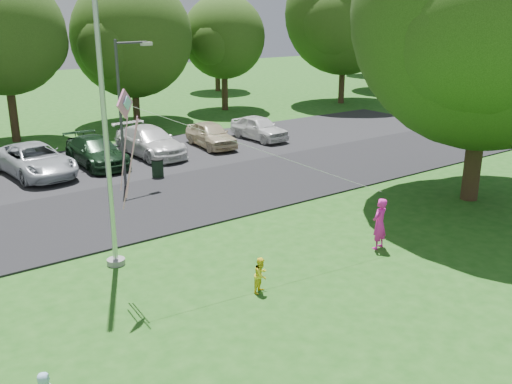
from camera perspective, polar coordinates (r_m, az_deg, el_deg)
ground at (r=14.33m, az=7.68°, el=-10.51°), size 120.00×120.00×0.00m
park_road at (r=21.16m, az=-9.32°, el=-1.01°), size 60.00×6.00×0.06m
parking_strip at (r=26.91m, az=-15.67°, el=2.61°), size 42.00×7.00×0.06m
flagpole at (r=15.21m, az=-14.95°, el=7.39°), size 0.50×0.50×10.00m
street_lamp at (r=22.69m, az=-12.98°, el=8.90°), size 1.61×0.34×5.72m
trash_can at (r=24.27m, az=-9.81°, el=2.34°), size 0.52×0.52×0.82m
big_tree at (r=21.64m, az=22.42°, el=15.68°), size 9.96×9.45×11.42m
tree_row at (r=34.85m, az=-19.30°, el=15.08°), size 64.35×11.94×10.88m
horizon_trees at (r=44.85m, az=-19.86°, el=13.60°), size 77.46×7.20×7.02m
parked_cars at (r=26.38m, az=-17.50°, el=3.69°), size 19.93×5.21×1.36m
woman at (r=17.10m, az=12.24°, el=-3.11°), size 0.63×0.48×1.55m
child_yellow at (r=14.31m, az=0.52°, el=-8.29°), size 0.56×0.51×0.93m
kite at (r=13.47m, az=-12.20°, el=6.71°), size 7.22×1.97×3.31m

